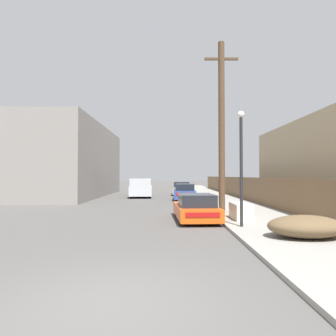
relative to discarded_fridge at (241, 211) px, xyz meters
The scene contains 13 objects.
ground_plane 9.48m from the discarded_fridge, 116.16° to the right, with size 220.00×220.00×0.00m, color #4F4C49.
sidewalk_curb 15.05m from the discarded_fridge, 85.70° to the left, with size 4.20×63.00×0.12m, color gray.
discarded_fridge is the anchor object (origin of this frame).
parked_sports_car_red 2.02m from the discarded_fridge, 165.83° to the left, with size 1.97×4.31×1.22m.
car_parked_mid 12.22m from the discarded_fridge, 98.51° to the left, with size 1.94×4.35×1.35m.
car_parked_far 18.50m from the discarded_fridge, 95.59° to the left, with size 1.97×4.47×1.38m.
pickup_truck 16.40m from the discarded_fridge, 110.87° to the left, with size 2.41×5.88×1.77m.
utility_pole 4.97m from the discarded_fridge, 98.70° to the left, with size 1.80×0.33×9.08m.
street_lamp 2.96m from the discarded_fridge, 102.78° to the right, with size 0.26×0.26×4.42m.
brush_pile 4.09m from the discarded_fridge, 74.97° to the right, with size 2.35×1.60×0.70m.
wooden_fence 13.96m from the discarded_fridge, 77.25° to the left, with size 0.08×40.71×1.80m, color brown.
building_left_block 21.45m from the discarded_fridge, 128.00° to the left, with size 7.00×18.13×6.95m, color gray.
pedestrian 12.21m from the discarded_fridge, 83.77° to the left, with size 0.34×0.34×1.81m.
Camera 1 is at (0.94, -4.82, 2.06)m, focal length 32.00 mm.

